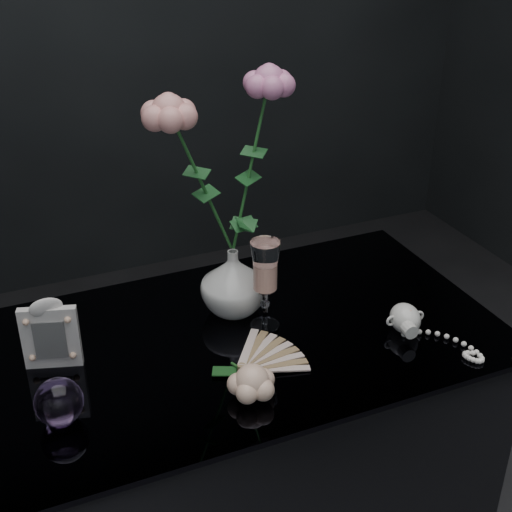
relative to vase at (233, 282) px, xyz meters
name	(u,v)px	position (x,y,z in m)	size (l,w,h in m)	color
table	(235,480)	(-0.04, -0.09, -0.45)	(1.05, 0.58, 0.76)	black
vase	(233,282)	(0.00, 0.00, 0.00)	(0.13, 0.13, 0.14)	silver
wine_glass	(265,286)	(0.04, -0.08, 0.03)	(0.06, 0.06, 0.19)	white
picture_frame	(50,333)	(-0.37, -0.04, 0.00)	(0.11, 0.08, 0.14)	silver
paperweight	(59,402)	(-0.39, -0.20, -0.03)	(0.08, 0.08, 0.08)	#986EB3
paper_fan	(242,369)	(-0.07, -0.20, -0.06)	(0.25, 0.20, 0.03)	beige
loose_rose	(252,382)	(-0.07, -0.27, -0.04)	(0.14, 0.19, 0.06)	#FFC3A4
pearl_jar	(405,317)	(0.28, -0.20, -0.04)	(0.20, 0.21, 0.06)	white
roses	(225,158)	(-0.01, 0.00, 0.27)	(0.29, 0.13, 0.40)	pink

